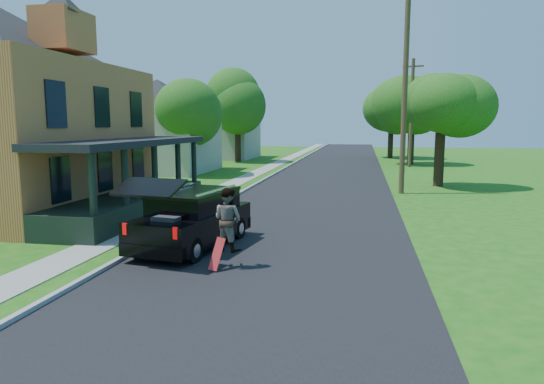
% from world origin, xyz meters
% --- Properties ---
extents(ground, '(140.00, 140.00, 0.00)m').
position_xyz_m(ground, '(0.00, 0.00, 0.00)').
color(ground, '#1B5811').
rests_on(ground, ground).
extents(street, '(8.00, 120.00, 0.02)m').
position_xyz_m(street, '(0.00, 20.00, 0.00)').
color(street, black).
rests_on(street, ground).
extents(curb, '(0.15, 120.00, 0.12)m').
position_xyz_m(curb, '(-4.05, 20.00, 0.00)').
color(curb, '#999994').
rests_on(curb, ground).
extents(sidewalk, '(1.30, 120.00, 0.03)m').
position_xyz_m(sidewalk, '(-5.60, 20.00, 0.00)').
color(sidewalk, gray).
rests_on(sidewalk, ground).
extents(front_walk, '(6.50, 1.20, 0.03)m').
position_xyz_m(front_walk, '(-9.50, 6.00, 0.00)').
color(front_walk, gray).
rests_on(front_walk, ground).
extents(neighbor_house_mid, '(12.78, 12.78, 8.30)m').
position_xyz_m(neighbor_house_mid, '(-13.50, 24.00, 4.19)').
color(neighbor_house_mid, '#ABA597').
rests_on(neighbor_house_mid, ground).
extents(neighbor_house_far, '(12.78, 12.78, 8.30)m').
position_xyz_m(neighbor_house_far, '(-13.50, 40.00, 4.19)').
color(neighbor_house_far, '#ABA597').
rests_on(neighbor_house_far, ground).
extents(black_suv, '(2.61, 5.19, 2.31)m').
position_xyz_m(black_suv, '(-2.61, 1.50, 0.88)').
color(black_suv, black).
rests_on(black_suv, ground).
extents(skateboarder, '(0.99, 0.89, 1.66)m').
position_xyz_m(skateboarder, '(-1.00, -0.27, 1.27)').
color(skateboarder, black).
rests_on(skateboarder, ground).
extents(skateboard, '(0.36, 0.46, 0.81)m').
position_xyz_m(skateboard, '(-1.19, -0.64, 0.42)').
color(skateboard, '#B5100F').
rests_on(skateboard, ground).
extents(tree_left_mid, '(6.02, 5.76, 7.42)m').
position_xyz_m(tree_left_mid, '(-10.54, 21.45, 4.91)').
color(tree_left_mid, black).
rests_on(tree_left_mid, ground).
extents(tree_left_far, '(6.33, 6.19, 9.77)m').
position_xyz_m(tree_left_far, '(-10.04, 35.31, 6.37)').
color(tree_left_far, black).
rests_on(tree_left_far, ground).
extents(tree_right_near, '(6.10, 5.65, 7.51)m').
position_xyz_m(tree_right_near, '(6.90, 18.42, 5.06)').
color(tree_right_near, black).
rests_on(tree_right_near, ground).
extents(tree_right_mid, '(6.49, 6.66, 8.78)m').
position_xyz_m(tree_right_mid, '(6.78, 35.00, 5.85)').
color(tree_right_mid, black).
rests_on(tree_right_mid, ground).
extents(tree_right_far, '(6.48, 6.59, 8.83)m').
position_xyz_m(tree_right_far, '(5.36, 43.24, 5.82)').
color(tree_right_far, black).
rests_on(tree_right_far, ground).
extents(utility_pole_near, '(1.72, 0.58, 11.12)m').
position_xyz_m(utility_pole_near, '(4.50, 14.67, 5.72)').
color(utility_pole_near, '#4A3422').
rests_on(utility_pole_near, ground).
extents(utility_pole_far, '(1.76, 0.52, 9.31)m').
position_xyz_m(utility_pole_far, '(6.46, 31.90, 4.81)').
color(utility_pole_far, '#4A3422').
rests_on(utility_pole_far, ground).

